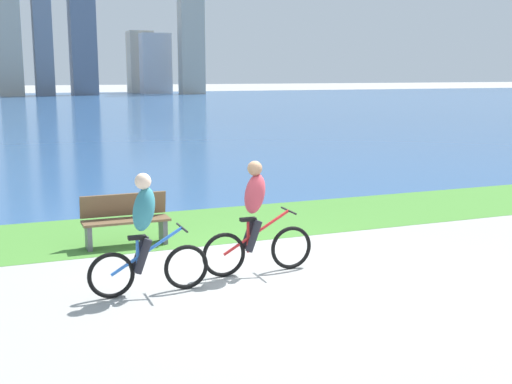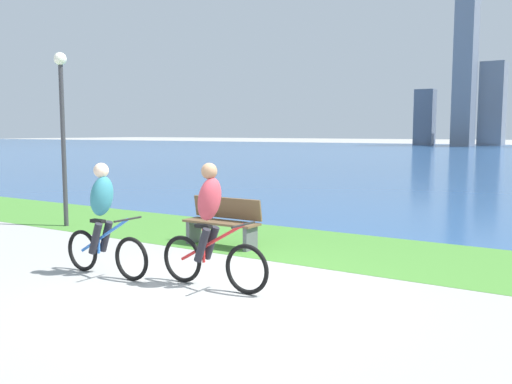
% 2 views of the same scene
% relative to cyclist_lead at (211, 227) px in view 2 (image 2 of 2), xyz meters
% --- Properties ---
extents(ground_plane, '(300.00, 300.00, 0.00)m').
position_rel_cyclist_lead_xyz_m(ground_plane, '(0.06, -0.09, -0.84)').
color(ground_plane, '#9E9E99').
extents(grass_strip_bayside, '(120.00, 3.03, 0.01)m').
position_rel_cyclist_lead_xyz_m(grass_strip_bayside, '(0.06, 3.28, -0.84)').
color(grass_strip_bayside, '#478433').
rests_on(grass_strip_bayside, ground).
extents(cyclist_lead, '(1.77, 0.52, 1.71)m').
position_rel_cyclist_lead_xyz_m(cyclist_lead, '(0.00, 0.00, 0.00)').
color(cyclist_lead, black).
rests_on(cyclist_lead, ground).
extents(cyclist_trailing, '(1.67, 0.52, 1.68)m').
position_rel_cyclist_lead_xyz_m(cyclist_trailing, '(-1.73, -0.33, -0.01)').
color(cyclist_trailing, black).
rests_on(cyclist_trailing, ground).
extents(bench_near_path, '(1.50, 0.47, 0.90)m').
position_rel_cyclist_lead_xyz_m(bench_near_path, '(-1.51, 2.36, -0.39)').
color(bench_near_path, brown).
rests_on(bench_near_path, ground).
extents(lamppost_tall, '(0.28, 0.28, 3.86)m').
position_rel_cyclist_lead_xyz_m(lamppost_tall, '(-5.79, 2.21, 1.69)').
color(lamppost_tall, '#38383D').
rests_on(lamppost_tall, ground).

